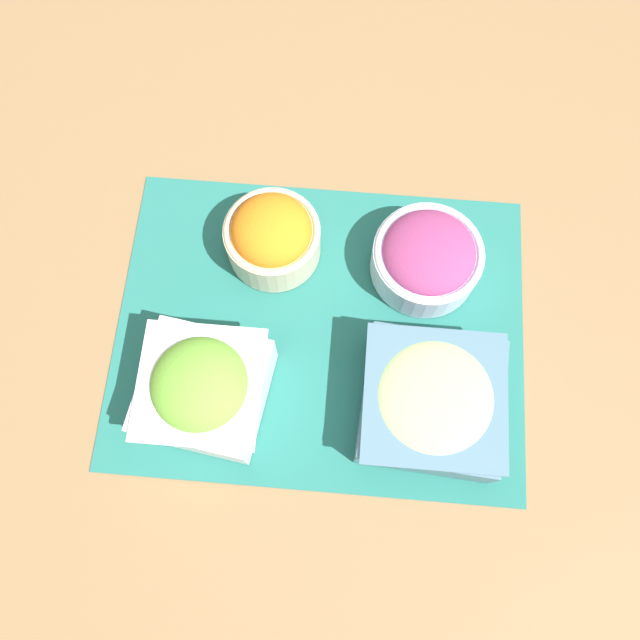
{
  "coord_description": "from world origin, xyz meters",
  "views": [
    {
      "loc": [
        -0.02,
        0.22,
        0.71
      ],
      "look_at": [
        0.0,
        0.0,
        0.03
      ],
      "focal_mm": 35.0,
      "sensor_mm": 36.0,
      "label": 1
    }
  ],
  "objects_px": {
    "lettuce_bowl": "(203,388)",
    "onion_bowl": "(427,257)",
    "carrot_bowl": "(272,236)",
    "cucumber_bowl": "(432,401)"
  },
  "relations": [
    {
      "from": "onion_bowl",
      "to": "cucumber_bowl",
      "type": "height_order",
      "value": "onion_bowl"
    },
    {
      "from": "carrot_bowl",
      "to": "cucumber_bowl",
      "type": "bearing_deg",
      "value": 137.09
    },
    {
      "from": "lettuce_bowl",
      "to": "carrot_bowl",
      "type": "relative_size",
      "value": 1.29
    },
    {
      "from": "onion_bowl",
      "to": "lettuce_bowl",
      "type": "bearing_deg",
      "value": 36.88
    },
    {
      "from": "lettuce_bowl",
      "to": "onion_bowl",
      "type": "height_order",
      "value": "lettuce_bowl"
    },
    {
      "from": "lettuce_bowl",
      "to": "onion_bowl",
      "type": "bearing_deg",
      "value": -143.12
    },
    {
      "from": "lettuce_bowl",
      "to": "cucumber_bowl",
      "type": "xyz_separation_m",
      "value": [
        -0.25,
        -0.01,
        -0.01
      ]
    },
    {
      "from": "cucumber_bowl",
      "to": "carrot_bowl",
      "type": "bearing_deg",
      "value": -42.91
    },
    {
      "from": "onion_bowl",
      "to": "carrot_bowl",
      "type": "distance_m",
      "value": 0.18
    },
    {
      "from": "lettuce_bowl",
      "to": "cucumber_bowl",
      "type": "relative_size",
      "value": 0.92
    }
  ]
}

